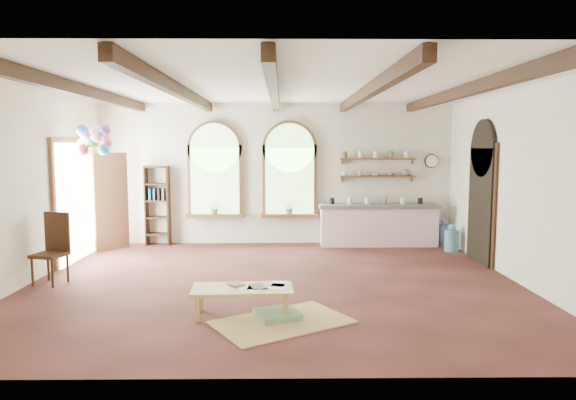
{
  "coord_description": "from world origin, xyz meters",
  "views": [
    {
      "loc": [
        0.13,
        -8.25,
        2.24
      ],
      "look_at": [
        0.23,
        0.6,
        1.31
      ],
      "focal_mm": 32.0,
      "sensor_mm": 36.0,
      "label": 1
    }
  ],
  "objects_px": {
    "coffee_table": "(242,291)",
    "side_chair": "(51,263)",
    "kitchen_counter": "(378,224)",
    "balloon_cluster": "(95,141)"
  },
  "relations": [
    {
      "from": "side_chair",
      "to": "balloon_cluster",
      "type": "height_order",
      "value": "balloon_cluster"
    },
    {
      "from": "kitchen_counter",
      "to": "coffee_table",
      "type": "relative_size",
      "value": 1.98
    },
    {
      "from": "kitchen_counter",
      "to": "side_chair",
      "type": "relative_size",
      "value": 2.31
    },
    {
      "from": "kitchen_counter",
      "to": "coffee_table",
      "type": "height_order",
      "value": "kitchen_counter"
    },
    {
      "from": "kitchen_counter",
      "to": "side_chair",
      "type": "height_order",
      "value": "side_chair"
    },
    {
      "from": "kitchen_counter",
      "to": "side_chair",
      "type": "bearing_deg",
      "value": -151.66
    },
    {
      "from": "coffee_table",
      "to": "side_chair",
      "type": "relative_size",
      "value": 1.17
    },
    {
      "from": "side_chair",
      "to": "balloon_cluster",
      "type": "distance_m",
      "value": 2.53
    },
    {
      "from": "kitchen_counter",
      "to": "balloon_cluster",
      "type": "bearing_deg",
      "value": -163.63
    },
    {
      "from": "kitchen_counter",
      "to": "side_chair",
      "type": "distance_m",
      "value": 6.75
    }
  ]
}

